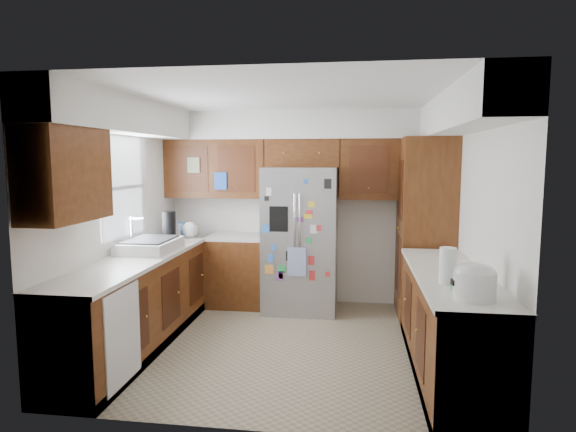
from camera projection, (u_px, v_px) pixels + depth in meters
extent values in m
plane|color=tan|center=(287.00, 345.00, 4.94)|extent=(3.60, 3.60, 0.00)
cube|color=white|center=(304.00, 209.00, 6.37)|extent=(3.60, 0.04, 2.50)
cube|color=white|center=(118.00, 221.00, 5.04)|extent=(0.04, 3.20, 2.50)
cube|color=white|center=(475.00, 228.00, 4.56)|extent=(0.04, 3.20, 2.50)
cube|color=white|center=(255.00, 256.00, 3.23)|extent=(3.60, 0.04, 2.50)
cube|color=white|center=(287.00, 96.00, 4.65)|extent=(3.60, 3.20, 0.02)
cube|color=silver|center=(303.00, 125.00, 6.06)|extent=(3.60, 0.38, 0.35)
cube|color=silver|center=(131.00, 117.00, 4.89)|extent=(0.38, 3.20, 0.35)
cube|color=silver|center=(459.00, 113.00, 4.46)|extent=(0.38, 3.20, 0.35)
cube|color=#45220D|center=(217.00, 169.00, 6.30)|extent=(1.33, 0.34, 0.75)
cube|color=#45220D|center=(393.00, 169.00, 5.99)|extent=(1.33, 0.34, 0.75)
cube|color=#45220D|center=(65.00, 175.00, 3.83)|extent=(0.34, 0.85, 0.75)
cube|color=white|center=(122.00, 187.00, 5.10)|extent=(0.02, 0.90, 1.05)
cube|color=white|center=(126.00, 188.00, 5.10)|extent=(0.01, 1.02, 1.15)
cube|color=blue|center=(220.00, 181.00, 6.12)|extent=(0.16, 0.02, 0.22)
cube|color=beige|center=(194.00, 165.00, 6.14)|extent=(0.16, 0.02, 0.20)
cube|color=#45220D|center=(135.00, 306.00, 4.80)|extent=(0.60, 2.60, 0.88)
cube|color=#45220D|center=(239.00, 271.00, 6.28)|extent=(0.75, 0.60, 0.88)
cube|color=silver|center=(133.00, 261.00, 4.75)|extent=(0.63, 2.60, 0.04)
cube|color=silver|center=(238.00, 237.00, 6.23)|extent=(0.75, 0.60, 0.04)
cube|color=black|center=(136.00, 343.00, 4.85)|extent=(0.60, 2.60, 0.10)
cube|color=silver|center=(123.00, 336.00, 3.92)|extent=(0.01, 0.58, 0.80)
cube|color=#45220D|center=(449.00, 326.00, 4.22)|extent=(0.60, 2.25, 0.88)
cube|color=silver|center=(451.00, 275.00, 4.17)|extent=(0.63, 2.25, 0.04)
cube|color=black|center=(447.00, 368.00, 4.27)|extent=(0.60, 2.25, 0.10)
cube|color=#45220D|center=(425.00, 229.00, 5.75)|extent=(0.60, 0.90, 2.15)
cube|color=#96969B|center=(301.00, 239.00, 6.03)|extent=(0.90, 0.75, 1.80)
cylinder|color=silver|center=(295.00, 232.00, 5.63)|extent=(0.02, 0.02, 0.90)
cylinder|color=silver|center=(300.00, 232.00, 5.62)|extent=(0.02, 0.02, 0.90)
cube|color=black|center=(279.00, 219.00, 5.65)|extent=(0.22, 0.01, 0.30)
cube|color=silver|center=(297.00, 262.00, 5.65)|extent=(0.22, 0.01, 0.34)
cube|color=blue|center=(273.00, 248.00, 5.69)|extent=(0.05, 0.00, 0.08)
cube|color=#8C4C99|center=(280.00, 276.00, 5.72)|extent=(0.11, 0.00, 0.12)
cube|color=green|center=(282.00, 269.00, 5.71)|extent=(0.09, 0.00, 0.10)
cube|color=red|center=(309.00, 212.00, 5.59)|extent=(0.08, 0.00, 0.05)
cube|color=red|center=(328.00, 274.00, 5.64)|extent=(0.06, 0.00, 0.06)
cube|color=red|center=(319.00, 228.00, 5.59)|extent=(0.06, 0.00, 0.07)
cube|color=black|center=(289.00, 256.00, 5.68)|extent=(0.07, 0.00, 0.12)
cube|color=blue|center=(266.00, 229.00, 5.68)|extent=(0.09, 0.00, 0.09)
cube|color=yellow|center=(308.00, 216.00, 5.60)|extent=(0.10, 0.00, 0.05)
cube|color=blue|center=(306.00, 181.00, 5.55)|extent=(0.05, 0.00, 0.06)
cube|color=red|center=(312.00, 276.00, 5.67)|extent=(0.07, 0.00, 0.12)
cube|color=black|center=(328.00, 184.00, 5.52)|extent=(0.08, 0.00, 0.11)
cube|color=white|center=(314.00, 229.00, 5.60)|extent=(0.08, 0.00, 0.10)
cube|color=orange|center=(269.00, 270.00, 5.73)|extent=(0.11, 0.00, 0.11)
cube|color=blue|center=(271.00, 258.00, 5.71)|extent=(0.06, 0.00, 0.09)
cube|color=red|center=(311.00, 260.00, 5.65)|extent=(0.07, 0.00, 0.11)
cube|color=black|center=(267.00, 199.00, 5.64)|extent=(0.05, 0.00, 0.06)
cube|color=yellow|center=(311.00, 204.00, 5.57)|extent=(0.08, 0.00, 0.06)
cube|color=#8C4C99|center=(300.00, 219.00, 5.61)|extent=(0.08, 0.00, 0.06)
cube|color=white|center=(269.00, 192.00, 5.63)|extent=(0.06, 0.00, 0.10)
cube|color=yellow|center=(281.00, 276.00, 5.72)|extent=(0.05, 0.00, 0.07)
cube|color=green|center=(309.00, 241.00, 5.63)|extent=(0.06, 0.00, 0.06)
cube|color=#45220D|center=(303.00, 153.00, 6.12)|extent=(0.96, 0.34, 0.35)
sphere|color=#2020CA|center=(277.00, 128.00, 6.07)|extent=(0.29, 0.29, 0.29)
cylinder|color=black|center=(310.00, 132.00, 6.09)|extent=(0.31, 0.31, 0.18)
ellipsoid|color=#333338|center=(310.00, 125.00, 6.08)|extent=(0.29, 0.29, 0.13)
cube|color=silver|center=(150.00, 246.00, 5.13)|extent=(0.52, 0.70, 0.12)
cube|color=black|center=(150.00, 240.00, 5.13)|extent=(0.44, 0.60, 0.02)
cylinder|color=silver|center=(132.00, 230.00, 5.14)|extent=(0.02, 0.02, 0.30)
cylinder|color=silver|center=(136.00, 219.00, 5.12)|extent=(0.16, 0.02, 0.02)
cube|color=yellow|center=(157.00, 254.00, 4.86)|extent=(0.10, 0.18, 0.04)
cube|color=black|center=(169.00, 240.00, 5.59)|extent=(0.18, 0.14, 0.10)
cylinder|color=black|center=(169.00, 223.00, 5.56)|extent=(0.16, 0.16, 0.28)
cylinder|color=#96969B|center=(175.00, 231.00, 5.88)|extent=(0.14, 0.14, 0.20)
sphere|color=silver|center=(190.00, 230.00, 6.03)|extent=(0.20, 0.20, 0.20)
cube|color=#3F72B2|center=(179.00, 229.00, 6.13)|extent=(0.14, 0.10, 0.18)
cube|color=#BFB28C|center=(194.00, 230.00, 6.19)|extent=(0.10, 0.08, 0.14)
cylinder|color=silver|center=(165.00, 240.00, 5.54)|extent=(0.08, 0.08, 0.11)
cylinder|color=white|center=(474.00, 286.00, 3.36)|extent=(0.29, 0.29, 0.19)
ellipsoid|color=white|center=(475.00, 272.00, 3.35)|extent=(0.28, 0.28, 0.13)
cube|color=black|center=(454.00, 282.00, 3.38)|extent=(0.04, 0.06, 0.04)
cylinder|color=white|center=(448.00, 266.00, 3.77)|extent=(0.13, 0.13, 0.29)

